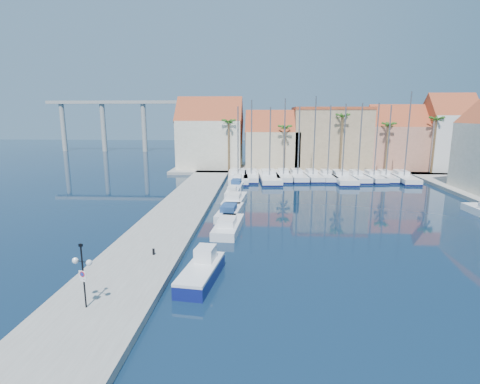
# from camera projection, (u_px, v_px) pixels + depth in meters

# --- Properties ---
(ground) EXTENTS (260.00, 260.00, 0.00)m
(ground) POSITION_uv_depth(u_px,v_px,m) (261.00, 265.00, 27.05)
(ground) COLOR black
(ground) RESTS_ON ground
(quay_west) EXTENTS (6.00, 77.00, 0.50)m
(quay_west) POSITION_uv_depth(u_px,v_px,m) (179.00, 212.00, 40.70)
(quay_west) COLOR gray
(quay_west) RESTS_ON ground
(shore_north) EXTENTS (54.00, 16.00, 0.50)m
(shore_north) POSITION_uv_depth(u_px,v_px,m) (313.00, 168.00, 73.34)
(shore_north) COLOR gray
(shore_north) RESTS_ON ground
(lamp_post) EXTENTS (1.20, 0.58, 3.62)m
(lamp_post) POSITION_uv_depth(u_px,v_px,m) (82.00, 266.00, 19.71)
(lamp_post) COLOR black
(lamp_post) RESTS_ON quay_west
(bollard) EXTENTS (0.18, 0.18, 0.46)m
(bollard) POSITION_uv_depth(u_px,v_px,m) (154.00, 252.00, 27.71)
(bollard) COLOR black
(bollard) RESTS_ON quay_west
(fishing_boat) EXTENTS (2.60, 5.84, 1.97)m
(fishing_boat) POSITION_uv_depth(u_px,v_px,m) (202.00, 271.00, 24.51)
(fishing_boat) COLOR navy
(fishing_boat) RESTS_ON ground
(motorboat_west_0) EXTENTS (2.63, 6.78, 1.40)m
(motorboat_west_0) POSITION_uv_depth(u_px,v_px,m) (228.00, 226.00, 34.87)
(motorboat_west_0) COLOR white
(motorboat_west_0) RESTS_ON ground
(motorboat_west_1) EXTENTS (2.70, 6.73, 1.40)m
(motorboat_west_1) POSITION_uv_depth(u_px,v_px,m) (230.00, 212.00, 39.87)
(motorboat_west_1) COLOR white
(motorboat_west_1) RESTS_ON ground
(motorboat_west_2) EXTENTS (2.75, 7.03, 1.40)m
(motorboat_west_2) POSITION_uv_depth(u_px,v_px,m) (235.00, 200.00, 45.54)
(motorboat_west_2) COLOR white
(motorboat_west_2) RESTS_ON ground
(motorboat_west_3) EXTENTS (1.73, 5.09, 1.40)m
(motorboat_west_3) POSITION_uv_depth(u_px,v_px,m) (232.00, 192.00, 49.71)
(motorboat_west_3) COLOR white
(motorboat_west_3) RESTS_ON ground
(motorboat_west_4) EXTENTS (2.19, 5.99, 1.40)m
(motorboat_west_4) POSITION_uv_depth(u_px,v_px,m) (237.00, 185.00, 55.14)
(motorboat_west_4) COLOR white
(motorboat_west_4) RESTS_ON ground
(motorboat_west_5) EXTENTS (1.90, 5.37, 1.40)m
(motorboat_west_5) POSITION_uv_depth(u_px,v_px,m) (238.00, 180.00, 59.42)
(motorboat_west_5) COLOR white
(motorboat_west_5) RESTS_ON ground
(sailboat_0) EXTENTS (3.96, 12.15, 11.90)m
(sailboat_0) POSITION_uv_depth(u_px,v_px,m) (238.00, 177.00, 61.83)
(sailboat_0) COLOR white
(sailboat_0) RESTS_ON ground
(sailboat_1) EXTENTS (2.55, 9.26, 12.94)m
(sailboat_1) POSITION_uv_depth(u_px,v_px,m) (251.00, 176.00, 62.24)
(sailboat_1) COLOR white
(sailboat_1) RESTS_ON ground
(sailboat_2) EXTENTS (4.02, 12.08, 11.81)m
(sailboat_2) POSITION_uv_depth(u_px,v_px,m) (269.00, 177.00, 61.43)
(sailboat_2) COLOR white
(sailboat_2) RESTS_ON ground
(sailboat_3) EXTENTS (2.55, 9.50, 13.17)m
(sailboat_3) POSITION_uv_depth(u_px,v_px,m) (283.00, 176.00, 62.57)
(sailboat_3) COLOR white
(sailboat_3) RESTS_ON ground
(sailboat_4) EXTENTS (3.09, 9.39, 11.90)m
(sailboat_4) POSITION_uv_depth(u_px,v_px,m) (297.00, 176.00, 62.50)
(sailboat_4) COLOR white
(sailboat_4) RESTS_ON ground
(sailboat_5) EXTENTS (2.99, 8.70, 13.52)m
(sailboat_5) POSITION_uv_depth(u_px,v_px,m) (312.00, 176.00, 62.29)
(sailboat_5) COLOR white
(sailboat_5) RESTS_ON ground
(sailboat_6) EXTENTS (2.54, 8.19, 12.05)m
(sailboat_6) POSITION_uv_depth(u_px,v_px,m) (327.00, 176.00, 61.96)
(sailboat_6) COLOR white
(sailboat_6) RESTS_ON ground
(sailboat_7) EXTENTS (3.24, 11.34, 12.30)m
(sailboat_7) POSITION_uv_depth(u_px,v_px,m) (341.00, 178.00, 60.95)
(sailboat_7) COLOR white
(sailboat_7) RESTS_ON ground
(sailboat_8) EXTENTS (2.90, 8.79, 12.43)m
(sailboat_8) POSITION_uv_depth(u_px,v_px,m) (357.00, 177.00, 61.43)
(sailboat_8) COLOR white
(sailboat_8) RESTS_ON ground
(sailboat_9) EXTENTS (2.81, 8.51, 12.47)m
(sailboat_9) POSITION_uv_depth(u_px,v_px,m) (373.00, 177.00, 61.39)
(sailboat_9) COLOR white
(sailboat_9) RESTS_ON ground
(sailboat_10) EXTENTS (2.20, 8.10, 12.14)m
(sailboat_10) POSITION_uv_depth(u_px,v_px,m) (385.00, 177.00, 61.64)
(sailboat_10) COLOR white
(sailboat_10) RESTS_ON ground
(sailboat_11) EXTENTS (2.90, 10.06, 14.14)m
(sailboat_11) POSITION_uv_depth(u_px,v_px,m) (403.00, 177.00, 60.96)
(sailboat_11) COLOR white
(sailboat_11) RESTS_ON ground
(building_0) EXTENTS (12.30, 9.00, 13.50)m
(building_0) POSITION_uv_depth(u_px,v_px,m) (210.00, 136.00, 72.21)
(building_0) COLOR beige
(building_0) RESTS_ON shore_north
(building_1) EXTENTS (10.30, 8.00, 11.00)m
(building_1) POSITION_uv_depth(u_px,v_px,m) (273.00, 143.00, 71.78)
(building_1) COLOR tan
(building_1) RESTS_ON shore_north
(building_2) EXTENTS (14.20, 10.20, 11.50)m
(building_2) POSITION_uv_depth(u_px,v_px,m) (330.00, 138.00, 71.94)
(building_2) COLOR #9B835F
(building_2) RESTS_ON shore_north
(building_3) EXTENTS (10.30, 8.00, 12.00)m
(building_3) POSITION_uv_depth(u_px,v_px,m) (395.00, 140.00, 70.37)
(building_3) COLOR #B6755C
(building_3) RESTS_ON shore_north
(building_4) EXTENTS (8.30, 8.00, 14.00)m
(building_4) POSITION_uv_depth(u_px,v_px,m) (447.00, 135.00, 68.65)
(building_4) COLOR white
(building_4) RESTS_ON shore_north
(palm_0) EXTENTS (2.60, 2.60, 10.15)m
(palm_0) POSITION_uv_depth(u_px,v_px,m) (229.00, 123.00, 66.58)
(palm_0) COLOR brown
(palm_0) RESTS_ON shore_north
(palm_1) EXTENTS (2.60, 2.60, 9.15)m
(palm_1) POSITION_uv_depth(u_px,v_px,m) (285.00, 129.00, 66.20)
(palm_1) COLOR brown
(palm_1) RESTS_ON shore_north
(palm_2) EXTENTS (2.60, 2.60, 11.15)m
(palm_2) POSITION_uv_depth(u_px,v_px,m) (343.00, 118.00, 65.25)
(palm_2) COLOR brown
(palm_2) RESTS_ON shore_north
(palm_3) EXTENTS (2.60, 2.60, 9.65)m
(palm_3) POSITION_uv_depth(u_px,v_px,m) (389.00, 126.00, 65.09)
(palm_3) COLOR brown
(palm_3) RESTS_ON shore_north
(palm_4) EXTENTS (2.60, 2.60, 10.65)m
(palm_4) POSITION_uv_depth(u_px,v_px,m) (436.00, 121.00, 64.44)
(palm_4) COLOR brown
(palm_4) RESTS_ON shore_north
(viaduct) EXTENTS (48.00, 2.20, 14.45)m
(viaduct) POSITION_uv_depth(u_px,v_px,m) (126.00, 116.00, 107.30)
(viaduct) COLOR #9E9E99
(viaduct) RESTS_ON ground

